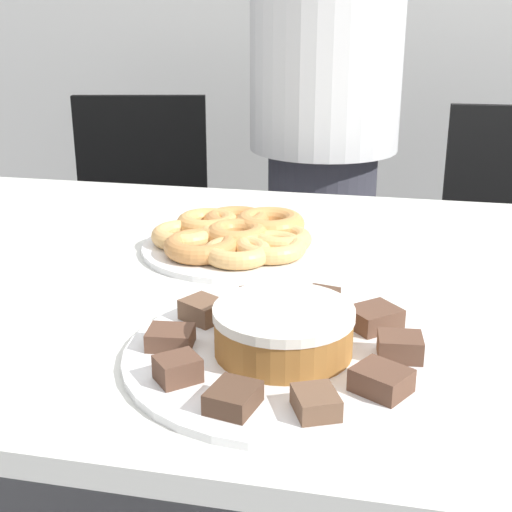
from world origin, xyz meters
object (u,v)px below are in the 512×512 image
Objects in this scene: plate_donuts at (237,248)px; frosted_cake at (283,330)px; person_standing at (324,130)px; plate_cake at (283,355)px; office_chair_left at (140,263)px.

frosted_cake is at bearing -68.74° from plate_donuts.
person_standing reaches higher than frosted_cake.
plate_cake is 2.28× the size of frosted_cake.
person_standing is 0.69m from office_chair_left.
person_standing is at bearing -16.94° from office_chair_left.
person_standing is 1.80× the size of office_chair_left.
office_chair_left is 1.35m from frosted_cake.
plate_donuts is at bearing -94.69° from person_standing.
plate_donuts is (0.48, -0.76, 0.34)m from office_chair_left.
plate_cake is at bearing 180.00° from frosted_cake.
plate_cake is 0.03m from frosted_cake.
office_chair_left reaches higher than plate_donuts.
plate_cake is at bearing -73.50° from office_chair_left.
office_chair_left is 1.34m from plate_cake.
office_chair_left is (-0.54, 0.04, -0.42)m from person_standing.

